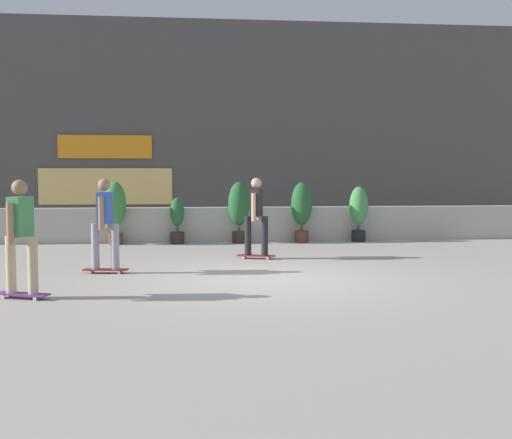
{
  "coord_description": "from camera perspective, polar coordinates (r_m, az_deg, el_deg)",
  "views": [
    {
      "loc": [
        -1.23,
        -10.41,
        1.77
      ],
      "look_at": [
        0.0,
        1.5,
        0.9
      ],
      "focal_mm": 43.81,
      "sensor_mm": 36.0,
      "label": 1
    }
  ],
  "objects": [
    {
      "name": "skater_by_wall_right",
      "position": [
        11.42,
        -13.64,
        -0.12
      ],
      "size": [
        0.82,
        0.56,
        1.7
      ],
      "color": "maroon",
      "rests_on": "ground"
    },
    {
      "name": "potted_plant_4",
      "position": [
        16.57,
        9.36,
        0.87
      ],
      "size": [
        0.49,
        0.49,
        1.45
      ],
      "color": "black",
      "rests_on": "ground"
    },
    {
      "name": "potted_plant_2",
      "position": [
        16.03,
        -1.56,
        1.13
      ],
      "size": [
        0.55,
        0.55,
        1.58
      ],
      "color": "#2D2823",
      "rests_on": "ground"
    },
    {
      "name": "potted_plant_0",
      "position": [
        16.1,
        -12.75,
        1.06
      ],
      "size": [
        0.55,
        0.55,
        1.58
      ],
      "color": "brown",
      "rests_on": "ground"
    },
    {
      "name": "skater_foreground",
      "position": [
        13.01,
        0.03,
        0.5
      ],
      "size": [
        0.82,
        0.53,
        1.7
      ],
      "color": "maroon",
      "rests_on": "ground"
    },
    {
      "name": "planter_wall",
      "position": [
        16.51,
        -1.6,
        -0.43
      ],
      "size": [
        18.0,
        0.4,
        0.9
      ],
      "primitive_type": "cube",
      "color": "#B2ADA3",
      "rests_on": "ground"
    },
    {
      "name": "potted_plant_3",
      "position": [
        16.24,
        4.2,
        1.13
      ],
      "size": [
        0.54,
        0.54,
        1.56
      ],
      "color": "brown",
      "rests_on": "ground"
    },
    {
      "name": "building_backdrop",
      "position": [
        20.5,
        -2.48,
        8.29
      ],
      "size": [
        20.0,
        2.08,
        6.5
      ],
      "color": "#4C4947",
      "rests_on": "ground"
    },
    {
      "name": "ground_plane",
      "position": [
        10.63,
        0.83,
        -5.43
      ],
      "size": [
        48.0,
        48.0,
        0.0
      ],
      "primitive_type": "plane",
      "color": "#A8A093"
    },
    {
      "name": "potted_plant_1",
      "position": [
        16.01,
        -7.21,
        -0.01
      ],
      "size": [
        0.36,
        0.36,
        1.18
      ],
      "color": "#2D2823",
      "rests_on": "ground"
    },
    {
      "name": "skater_mid_plaza",
      "position": [
        9.44,
        -20.68,
        -1.16
      ],
      "size": [
        0.82,
        0.53,
        1.7
      ],
      "color": "#72338C",
      "rests_on": "ground"
    }
  ]
}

